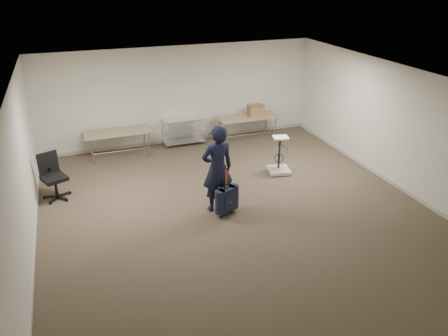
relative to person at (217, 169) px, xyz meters
name	(u,v)px	position (x,y,z in m)	size (l,w,h in m)	color
ground	(237,213)	(0.32, -0.31, -0.95)	(9.00, 9.00, 0.00)	#4C3F2E
room_shell	(216,183)	(0.32, 1.07, -0.90)	(8.00, 9.00, 9.00)	white
folding_table_left	(118,133)	(-1.58, 3.64, -0.27)	(1.80, 0.75, 0.73)	tan
folding_table_right	(248,118)	(2.22, 3.64, -0.27)	(1.80, 0.75, 0.73)	tan
wire_shelf	(184,130)	(0.32, 3.89, -0.51)	(1.22, 0.47, 0.80)	white
person	(217,169)	(0.00, 0.00, 0.00)	(0.69, 0.45, 1.89)	black
suitcase	(227,199)	(0.11, -0.28, -0.60)	(0.43, 0.34, 1.03)	black
office_chair	(55,185)	(-3.26, 1.73, -0.63)	(0.63, 0.64, 1.05)	black
equipment_cart	(279,163)	(2.06, 1.19, -0.69)	(0.62, 0.62, 0.97)	beige
cardboard_box	(256,110)	(2.45, 3.60, -0.05)	(0.44, 0.33, 0.33)	#A0744A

